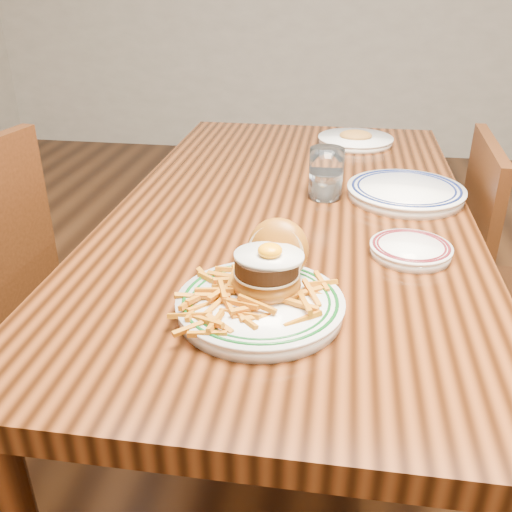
# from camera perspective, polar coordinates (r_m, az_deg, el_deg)

# --- Properties ---
(floor) EXTENTS (6.00, 6.00, 0.00)m
(floor) POSITION_cam_1_polar(r_m,az_deg,el_deg) (1.82, 2.94, -17.51)
(floor) COLOR black
(floor) RESTS_ON ground
(table) EXTENTS (0.85, 1.60, 0.75)m
(table) POSITION_cam_1_polar(r_m,az_deg,el_deg) (1.44, 3.56, 1.70)
(table) COLOR black
(table) RESTS_ON floor
(chair_right) EXTENTS (0.43, 0.43, 0.88)m
(chair_right) POSITION_cam_1_polar(r_m,az_deg,el_deg) (1.74, 24.01, -3.04)
(chair_right) COLOR #3F1F0D
(chair_right) RESTS_ON floor
(main_plate) EXTENTS (0.28, 0.30, 0.14)m
(main_plate) POSITION_cam_1_polar(r_m,az_deg,el_deg) (0.96, 0.75, -3.36)
(main_plate) COLOR white
(main_plate) RESTS_ON table
(side_plate) EXTENTS (0.16, 0.17, 0.03)m
(side_plate) POSITION_cam_1_polar(r_m,az_deg,el_deg) (1.19, 15.22, 0.71)
(side_plate) COLOR white
(side_plate) RESTS_ON table
(rear_plate) EXTENTS (0.29, 0.29, 0.03)m
(rear_plate) POSITION_cam_1_polar(r_m,az_deg,el_deg) (1.49, 14.75, 6.28)
(rear_plate) COLOR white
(rear_plate) RESTS_ON table
(water_glass) EXTENTS (0.09, 0.09, 0.13)m
(water_glass) POSITION_cam_1_polar(r_m,az_deg,el_deg) (1.45, 6.99, 7.91)
(water_glass) COLOR white
(water_glass) RESTS_ON table
(far_plate) EXTENTS (0.25, 0.25, 0.04)m
(far_plate) POSITION_cam_1_polar(r_m,az_deg,el_deg) (1.94, 9.92, 11.41)
(far_plate) COLOR white
(far_plate) RESTS_ON table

